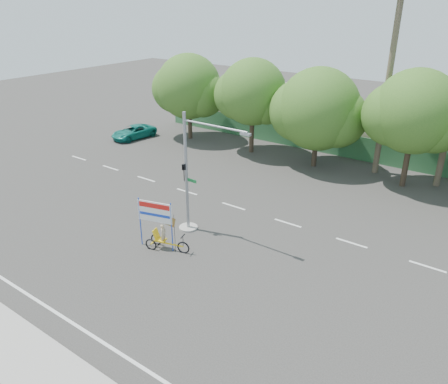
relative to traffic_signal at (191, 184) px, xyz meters
The scene contains 12 objects.
ground 5.40m from the traffic_signal, 61.13° to the right, with size 120.00×120.00×0.00m, color #33302D.
sidewalk_near 12.04m from the traffic_signal, 79.17° to the right, with size 50.00×2.40×0.12m, color gray.
fence 17.76m from the traffic_signal, 82.85° to the left, with size 38.00×0.08×2.00m, color #336B3D.
building_left 23.38m from the traffic_signal, 109.52° to the left, with size 12.00×8.00×4.00m, color beige.
tree_far_left 18.45m from the traffic_signal, 130.22° to the left, with size 7.14×6.00×7.96m.
tree_left 14.99m from the traffic_signal, 109.08° to the left, with size 6.66×5.60×8.07m.
tree_center 14.15m from the traffic_signal, 85.33° to the left, with size 7.62×6.40×7.85m.
tree_right 16.38m from the traffic_signal, 59.83° to the left, with size 6.90×5.80×8.36m.
palm_short 17.56m from the traffic_signal, 69.84° to the left, with size 3.73×3.79×14.45m.
traffic_signal is the anchor object (origin of this frame).
trike_billboard 3.11m from the traffic_signal, 90.23° to the right, with size 2.86×1.11×2.89m.
pickup_truck 19.63m from the traffic_signal, 146.33° to the left, with size 2.05×4.45×1.24m, color #117768.
Camera 1 is at (12.51, -13.22, 12.54)m, focal length 35.00 mm.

